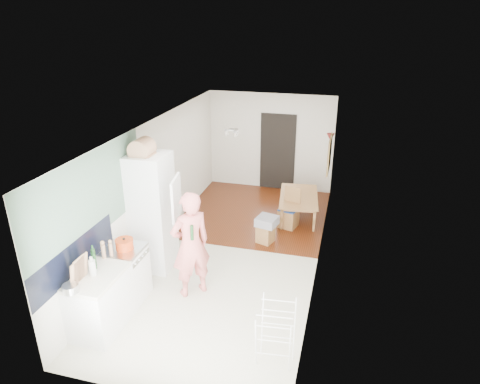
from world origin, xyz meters
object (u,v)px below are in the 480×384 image
at_px(dining_chair, 289,208).
at_px(stool, 265,234).
at_px(drying_rack, 276,335).
at_px(dining_table, 299,208).
at_px(person, 190,236).

height_order(dining_chair, stool, dining_chair).
bearing_deg(dining_chair, stool, -98.07).
relative_size(dining_chair, drying_rack, 0.98).
distance_m(dining_table, drying_rack, 4.48).
bearing_deg(person, dining_table, -157.11).
height_order(person, stool, person).
bearing_deg(dining_chair, dining_table, 87.26).
bearing_deg(drying_rack, dining_chair, 90.63).
height_order(dining_table, drying_rack, drying_rack).
xyz_separation_m(dining_table, drying_rack, (0.27, -4.46, 0.22)).
bearing_deg(dining_chair, person, -97.95).
bearing_deg(dining_table, person, 150.86).
relative_size(dining_table, dining_chair, 1.44).
bearing_deg(person, stool, -157.89).
bearing_deg(stool, dining_table, 69.01).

